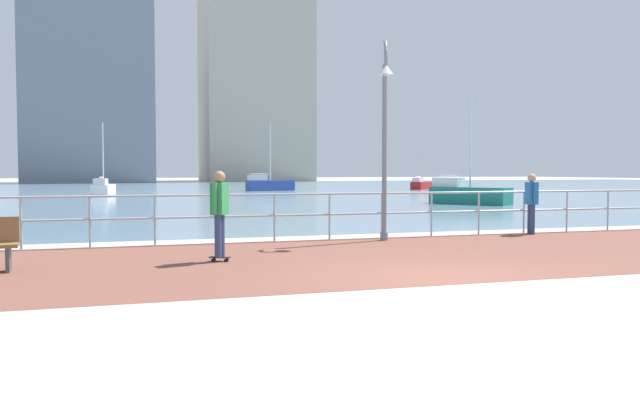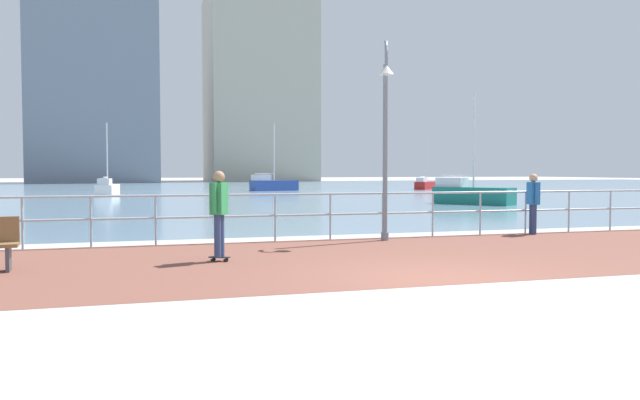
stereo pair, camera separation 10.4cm
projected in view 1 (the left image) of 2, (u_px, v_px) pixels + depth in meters
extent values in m
plane|color=#ADAAA5|center=(195.00, 193.00, 48.18)|extent=(220.00, 220.00, 0.00)
cube|color=brown|center=(379.00, 256.00, 12.48)|extent=(28.00, 6.47, 0.01)
cube|color=#6B899E|center=(183.00, 189.00, 58.59)|extent=(180.00, 88.00, 0.00)
cylinder|color=#9EADB7|center=(21.00, 224.00, 13.51)|extent=(0.05, 0.05, 1.13)
cylinder|color=#9EADB7|center=(90.00, 222.00, 13.92)|extent=(0.05, 0.05, 1.13)
cylinder|color=#9EADB7|center=(155.00, 221.00, 14.33)|extent=(0.05, 0.05, 1.13)
cylinder|color=#9EADB7|center=(216.00, 219.00, 14.73)|extent=(0.05, 0.05, 1.13)
cylinder|color=#9EADB7|center=(274.00, 218.00, 15.14)|extent=(0.05, 0.05, 1.13)
cylinder|color=#9EADB7|center=(329.00, 217.00, 15.54)|extent=(0.05, 0.05, 1.13)
cylinder|color=#9EADB7|center=(382.00, 216.00, 15.95)|extent=(0.05, 0.05, 1.13)
cylinder|color=#9EADB7|center=(431.00, 214.00, 16.36)|extent=(0.05, 0.05, 1.13)
cylinder|color=#9EADB7|center=(479.00, 213.00, 16.76)|extent=(0.05, 0.05, 1.13)
cylinder|color=#9EADB7|center=(524.00, 212.00, 17.17)|extent=(0.05, 0.05, 1.13)
cylinder|color=#9EADB7|center=(567.00, 211.00, 17.57)|extent=(0.05, 0.05, 1.13)
cylinder|color=#9EADB7|center=(608.00, 210.00, 17.98)|extent=(0.05, 0.05, 1.13)
cylinder|color=#9EADB7|center=(329.00, 194.00, 15.52)|extent=(25.20, 0.06, 0.06)
cylinder|color=#9EADB7|center=(329.00, 214.00, 15.54)|extent=(25.20, 0.06, 0.06)
cylinder|color=slate|center=(384.00, 236.00, 15.34)|extent=(0.19, 0.19, 0.20)
cylinder|color=slate|center=(384.00, 153.00, 15.25)|extent=(0.12, 0.12, 4.27)
cylinder|color=slate|center=(385.00, 42.00, 15.05)|extent=(0.14, 0.20, 0.11)
cylinder|color=slate|center=(385.00, 42.00, 14.90)|extent=(0.15, 0.21, 0.15)
cylinder|color=slate|center=(386.00, 45.00, 14.77)|extent=(0.14, 0.20, 0.18)
cylinder|color=slate|center=(386.00, 49.00, 14.68)|extent=(0.14, 0.18, 0.19)
cylinder|color=slate|center=(386.00, 55.00, 14.62)|extent=(0.12, 0.15, 0.19)
cylinder|color=slate|center=(386.00, 61.00, 14.61)|extent=(0.11, 0.11, 0.17)
cone|color=silver|center=(386.00, 70.00, 14.62)|extent=(0.36, 0.36, 0.22)
cylinder|color=black|center=(227.00, 260.00, 11.77)|extent=(0.07, 0.06, 0.06)
cylinder|color=black|center=(225.00, 261.00, 11.69)|extent=(0.07, 0.06, 0.06)
cylinder|color=black|center=(214.00, 259.00, 11.83)|extent=(0.07, 0.06, 0.06)
cylinder|color=black|center=(213.00, 260.00, 11.75)|extent=(0.07, 0.06, 0.06)
cube|color=black|center=(220.00, 257.00, 11.76)|extent=(0.40, 0.30, 0.02)
cylinder|color=navy|center=(221.00, 235.00, 11.82)|extent=(0.18, 0.18, 0.80)
cylinder|color=navy|center=(218.00, 236.00, 11.66)|extent=(0.18, 0.18, 0.80)
cube|color=#2D8C4C|center=(219.00, 199.00, 11.71)|extent=(0.38, 0.41, 0.60)
cylinder|color=#2D8C4C|center=(224.00, 197.00, 11.93)|extent=(0.12, 0.12, 0.57)
cylinder|color=#2D8C4C|center=(215.00, 198.00, 11.48)|extent=(0.12, 0.12, 0.57)
sphere|color=#A37A5B|center=(219.00, 177.00, 11.69)|extent=(0.22, 0.22, 0.22)
cylinder|color=navy|center=(530.00, 219.00, 16.92)|extent=(0.15, 0.15, 0.81)
cylinder|color=navy|center=(532.00, 220.00, 16.76)|extent=(0.15, 0.15, 0.81)
cube|color=#236BB2|center=(532.00, 193.00, 16.80)|extent=(0.30, 0.38, 0.60)
cylinder|color=#236BB2|center=(528.00, 192.00, 17.03)|extent=(0.11, 0.11, 0.57)
cylinder|color=#236BB2|center=(535.00, 193.00, 16.57)|extent=(0.11, 0.11, 0.57)
sphere|color=tan|center=(532.00, 178.00, 16.79)|extent=(0.22, 0.22, 0.22)
cube|color=#3F4247|center=(8.00, 259.00, 10.56)|extent=(0.09, 0.38, 0.45)
cube|color=white|center=(104.00, 190.00, 43.14)|extent=(1.55, 3.68, 0.77)
cube|color=silver|center=(101.00, 182.00, 42.06)|extent=(0.93, 1.37, 0.43)
cylinder|color=silver|center=(103.00, 154.00, 43.02)|extent=(0.09, 0.09, 4.25)
cylinder|color=silver|center=(101.00, 177.00, 42.32)|extent=(0.27, 1.60, 0.07)
cube|color=#284799|center=(270.00, 186.00, 54.06)|extent=(4.33, 2.31, 0.89)
cube|color=silver|center=(257.00, 178.00, 53.37)|extent=(1.67, 1.25, 0.49)
cylinder|color=silver|center=(270.00, 152.00, 53.92)|extent=(0.10, 0.10, 4.93)
cylinder|color=silver|center=(261.00, 174.00, 53.53)|extent=(1.82, 0.56, 0.08)
cube|color=#B21E1E|center=(421.00, 185.00, 58.33)|extent=(3.04, 3.03, 0.70)
cube|color=silver|center=(418.00, 180.00, 57.44)|extent=(1.34, 1.33, 0.39)
cylinder|color=silver|center=(422.00, 161.00, 58.22)|extent=(0.08, 0.08, 3.90)
cylinder|color=silver|center=(419.00, 177.00, 57.66)|extent=(1.09, 1.08, 0.06)
cube|color=#197266|center=(470.00, 196.00, 31.99)|extent=(3.31, 4.09, 0.87)
cube|color=silver|center=(449.00, 182.00, 32.74)|extent=(1.55, 1.71, 0.48)
cylinder|color=silver|center=(471.00, 140.00, 31.86)|extent=(0.10, 0.10, 4.85)
cylinder|color=silver|center=(454.00, 176.00, 32.51)|extent=(1.08, 1.57, 0.08)
cube|color=#B2AD99|center=(254.00, 89.00, 107.48)|extent=(17.43, 16.83, 31.60)
cube|color=slate|center=(90.00, 65.00, 91.61)|extent=(17.92, 12.47, 34.33)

